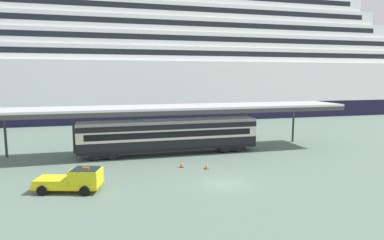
{
  "coord_description": "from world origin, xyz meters",
  "views": [
    {
      "loc": [
        -9.88,
        -26.27,
        9.19
      ],
      "look_at": [
        -0.77,
        8.44,
        4.5
      ],
      "focal_mm": 31.28,
      "sensor_mm": 36.0,
      "label": 1
    }
  ],
  "objects_px": {
    "cruise_ship": "(69,52)",
    "train_carriage": "(170,135)",
    "service_truck": "(75,180)",
    "quay_bollard": "(76,178)",
    "traffic_cone_near": "(182,164)",
    "traffic_cone_mid": "(207,166)"
  },
  "relations": [
    {
      "from": "traffic_cone_mid",
      "to": "quay_bollard",
      "type": "distance_m",
      "value": 12.34
    },
    {
      "from": "service_truck",
      "to": "cruise_ship",
      "type": "bearing_deg",
      "value": 95.2
    },
    {
      "from": "traffic_cone_mid",
      "to": "quay_bollard",
      "type": "xyz_separation_m",
      "value": [
        -12.23,
        -1.62,
        0.22
      ]
    },
    {
      "from": "traffic_cone_mid",
      "to": "quay_bollard",
      "type": "bearing_deg",
      "value": -172.47
    },
    {
      "from": "traffic_cone_near",
      "to": "quay_bollard",
      "type": "distance_m",
      "value": 10.35
    },
    {
      "from": "traffic_cone_near",
      "to": "traffic_cone_mid",
      "type": "xyz_separation_m",
      "value": [
        2.28,
        -1.2,
        -0.06
      ]
    },
    {
      "from": "traffic_cone_mid",
      "to": "traffic_cone_near",
      "type": "bearing_deg",
      "value": 152.11
    },
    {
      "from": "train_carriage",
      "to": "quay_bollard",
      "type": "relative_size",
      "value": 21.83
    },
    {
      "from": "train_carriage",
      "to": "traffic_cone_near",
      "type": "relative_size",
      "value": 29.17
    },
    {
      "from": "traffic_cone_near",
      "to": "traffic_cone_mid",
      "type": "distance_m",
      "value": 2.57
    },
    {
      "from": "traffic_cone_near",
      "to": "traffic_cone_mid",
      "type": "bearing_deg",
      "value": -27.89
    },
    {
      "from": "cruise_ship",
      "to": "traffic_cone_near",
      "type": "xyz_separation_m",
      "value": [
        14.66,
        -47.28,
        -14.22
      ]
    },
    {
      "from": "train_carriage",
      "to": "traffic_cone_mid",
      "type": "height_order",
      "value": "train_carriage"
    },
    {
      "from": "traffic_cone_near",
      "to": "train_carriage",
      "type": "bearing_deg",
      "value": 90.55
    },
    {
      "from": "cruise_ship",
      "to": "train_carriage",
      "type": "relative_size",
      "value": 8.23
    },
    {
      "from": "cruise_ship",
      "to": "quay_bollard",
      "type": "distance_m",
      "value": 52.25
    },
    {
      "from": "cruise_ship",
      "to": "train_carriage",
      "type": "distance_m",
      "value": 45.44
    },
    {
      "from": "service_truck",
      "to": "quay_bollard",
      "type": "relative_size",
      "value": 5.79
    },
    {
      "from": "service_truck",
      "to": "traffic_cone_mid",
      "type": "xyz_separation_m",
      "value": [
        12.19,
        3.63,
        -0.7
      ]
    },
    {
      "from": "cruise_ship",
      "to": "quay_bollard",
      "type": "height_order",
      "value": "cruise_ship"
    },
    {
      "from": "quay_bollard",
      "to": "service_truck",
      "type": "bearing_deg",
      "value": -88.96
    },
    {
      "from": "cruise_ship",
      "to": "traffic_cone_mid",
      "type": "relative_size",
      "value": 288.72
    }
  ]
}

